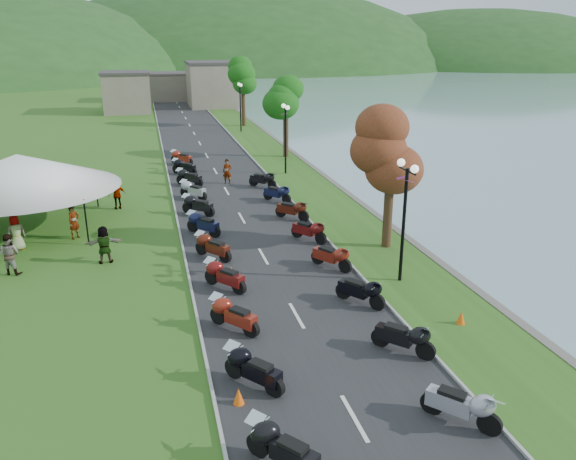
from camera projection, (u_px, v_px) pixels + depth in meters
road at (215, 171)px, 42.50m from camera, size 7.00×120.00×0.02m
hills_backdrop at (157, 67)px, 189.19m from camera, size 360.00×120.00×76.00m
far_building at (163, 88)px, 82.48m from camera, size 18.00×16.00×5.00m
moto_row_left at (223, 277)px, 22.47m from camera, size 2.60×50.38×1.10m
moto_row_right at (361, 291)px, 21.24m from camera, size 2.60×38.42×1.10m
vendor_tent_main at (22, 192)px, 29.18m from camera, size 6.70×6.70×4.00m
tree_lakeside at (390, 172)px, 26.08m from camera, size 2.66×2.66×7.39m
pedestrian_a at (76, 238)px, 28.40m from camera, size 0.77×0.78×1.74m
pedestrian_b at (13, 274)px, 24.16m from camera, size 1.00×0.78×1.81m
traffic_cone_near at (239, 396)px, 15.51m from camera, size 0.32×0.32×0.50m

